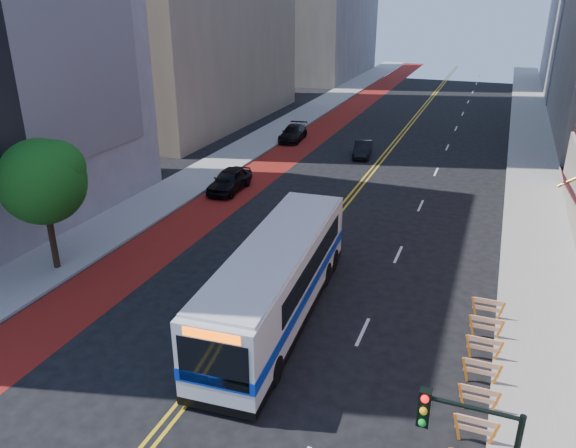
{
  "coord_description": "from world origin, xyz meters",
  "views": [
    {
      "loc": [
        9.0,
        -13.84,
        13.34
      ],
      "look_at": [
        0.66,
        8.0,
        3.53
      ],
      "focal_mm": 35.0,
      "sensor_mm": 36.0,
      "label": 1
    }
  ],
  "objects_px": {
    "transit_bus": "(278,278)",
    "car_a": "(230,180)",
    "car_b": "(363,149)",
    "street_tree": "(43,178)",
    "car_c": "(293,133)"
  },
  "relations": [
    {
      "from": "street_tree",
      "to": "car_b",
      "type": "bearing_deg",
      "value": 70.09
    },
    {
      "from": "street_tree",
      "to": "transit_bus",
      "type": "relative_size",
      "value": 0.5
    },
    {
      "from": "car_b",
      "to": "car_c",
      "type": "relative_size",
      "value": 0.83
    },
    {
      "from": "car_b",
      "to": "street_tree",
      "type": "bearing_deg",
      "value": -118.12
    },
    {
      "from": "transit_bus",
      "to": "car_b",
      "type": "xyz_separation_m",
      "value": [
        -2.73,
        26.41,
        -1.23
      ]
    },
    {
      "from": "transit_bus",
      "to": "car_c",
      "type": "bearing_deg",
      "value": 105.55
    },
    {
      "from": "car_c",
      "to": "street_tree",
      "type": "bearing_deg",
      "value": -99.22
    },
    {
      "from": "transit_bus",
      "to": "car_a",
      "type": "xyz_separation_m",
      "value": [
        -9.43,
        14.27,
        -1.08
      ]
    },
    {
      "from": "car_a",
      "to": "car_b",
      "type": "height_order",
      "value": "car_a"
    },
    {
      "from": "street_tree",
      "to": "car_a",
      "type": "distance_m",
      "value": 14.97
    },
    {
      "from": "street_tree",
      "to": "car_b",
      "type": "distance_m",
      "value": 28.25
    },
    {
      "from": "transit_bus",
      "to": "car_a",
      "type": "height_order",
      "value": "transit_bus"
    },
    {
      "from": "transit_bus",
      "to": "car_a",
      "type": "distance_m",
      "value": 17.14
    },
    {
      "from": "transit_bus",
      "to": "car_b",
      "type": "height_order",
      "value": "transit_bus"
    },
    {
      "from": "street_tree",
      "to": "car_c",
      "type": "height_order",
      "value": "street_tree"
    }
  ]
}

